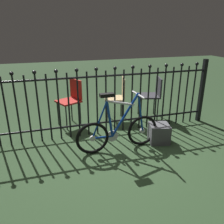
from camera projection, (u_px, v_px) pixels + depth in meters
name	position (u px, v px, depth m)	size (l,w,h in m)	color
ground_plane	(113.00, 149.00, 3.56)	(20.00, 20.00, 0.00)	#293F25
iron_fence	(99.00, 100.00, 3.88)	(4.07, 0.07, 1.23)	black
bicycle	(118.00, 130.00, 3.47)	(1.32, 0.40, 0.92)	black
chair_red	(72.00, 97.00, 4.31)	(0.51, 0.51, 0.87)	black
chair_tan	(118.00, 95.00, 4.57)	(0.46, 0.46, 0.86)	black
chair_charcoal	(152.00, 93.00, 4.68)	(0.52, 0.52, 0.84)	black
display_crate	(159.00, 133.00, 3.75)	(0.31, 0.31, 0.31)	#4C4C51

